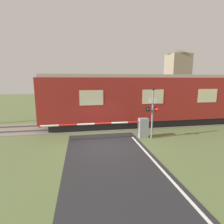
# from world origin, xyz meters

# --- Properties ---
(ground_plane) EXTENTS (80.00, 80.00, 0.00)m
(ground_plane) POSITION_xyz_m (0.00, 0.00, 0.00)
(ground_plane) COLOR #5B6B3D
(track_bed) EXTENTS (36.00, 3.20, 0.13)m
(track_bed) POSITION_xyz_m (0.00, 4.21, 0.02)
(track_bed) COLOR slate
(track_bed) RESTS_ON ground_plane
(train) EXTENTS (16.72, 3.14, 4.16)m
(train) POSITION_xyz_m (3.99, 4.21, 2.13)
(train) COLOR black
(train) RESTS_ON ground_plane
(crossing_barrier) EXTENTS (6.79, 0.44, 1.29)m
(crossing_barrier) POSITION_xyz_m (2.04, 0.87, 0.73)
(crossing_barrier) COLOR gray
(crossing_barrier) RESTS_ON ground_plane
(signal_post) EXTENTS (0.87, 0.26, 3.29)m
(signal_post) POSITION_xyz_m (3.10, 0.56, 1.87)
(signal_post) COLOR gray
(signal_post) RESTS_ON ground_plane
(distant_building) EXTENTS (4.43, 4.43, 9.64)m
(distant_building) POSITION_xyz_m (18.35, 24.09, 4.90)
(distant_building) COLOR gray
(distant_building) RESTS_ON ground_plane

